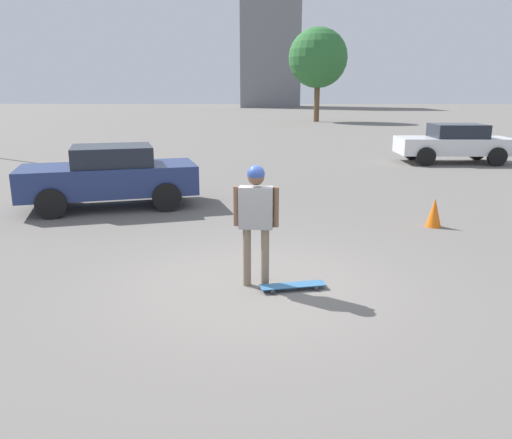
% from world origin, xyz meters
% --- Properties ---
extents(ground_plane, '(220.00, 220.00, 0.00)m').
position_xyz_m(ground_plane, '(0.00, 0.00, 0.00)').
color(ground_plane, slate).
extents(person, '(0.64, 0.25, 1.77)m').
position_xyz_m(person, '(0.00, 0.00, 1.13)').
color(person, '#7A6B56').
rests_on(person, ground_plane).
extents(skateboard, '(0.97, 0.43, 0.07)m').
position_xyz_m(skateboard, '(-0.53, 0.15, 0.06)').
color(skateboard, '#336693').
rests_on(skateboard, ground_plane).
extents(car_parked_near, '(4.42, 2.85, 1.49)m').
position_xyz_m(car_parked_near, '(3.63, -5.07, 0.78)').
color(car_parked_near, navy).
rests_on(car_parked_near, ground_plane).
extents(car_parked_far, '(4.33, 2.05, 1.52)m').
position_xyz_m(car_parked_far, '(-7.60, -13.12, 0.79)').
color(car_parked_far, silver).
rests_on(car_parked_far, ground_plane).
extents(building_block_distant, '(10.34, 12.99, 24.98)m').
position_xyz_m(building_block_distant, '(-0.96, -88.16, 12.49)').
color(building_block_distant, slate).
rests_on(building_block_distant, ground_plane).
extents(tree_distant, '(5.38, 5.38, 8.43)m').
position_xyz_m(tree_distant, '(-4.92, -41.00, 5.71)').
color(tree_distant, brown).
rests_on(tree_distant, ground_plane).
extents(traffic_cone, '(0.32, 0.32, 0.61)m').
position_xyz_m(traffic_cone, '(-3.65, -3.34, 0.30)').
color(traffic_cone, orange).
rests_on(traffic_cone, ground_plane).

